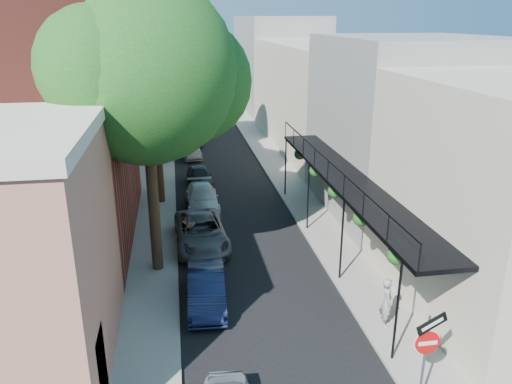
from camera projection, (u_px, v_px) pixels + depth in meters
name	position (u px, v px, depth m)	size (l,w,h in m)	color
road_surface	(212.00, 148.00, 39.75)	(6.00, 64.00, 0.01)	black
sidewalk_left	(161.00, 150.00, 39.12)	(2.00, 64.00, 0.12)	gray
sidewalk_right	(261.00, 146.00, 40.34)	(2.00, 64.00, 0.12)	gray
buildings_left	(81.00, 90.00, 35.55)	(10.10, 59.10, 12.00)	#B2765B
buildings_right	(325.00, 91.00, 39.18)	(9.80, 55.00, 10.00)	#BCB09B
sign_post	(427.00, 346.00, 12.52)	(0.89, 0.17, 2.99)	#595B60
oak_near	(157.00, 74.00, 18.25)	(7.48, 6.80, 11.42)	#362415
oak_mid	(160.00, 74.00, 25.93)	(6.60, 6.00, 10.20)	#362415
oak_far	(163.00, 42.00, 33.97)	(7.70, 7.00, 11.90)	#362415
parked_car_b	(206.00, 289.00, 17.91)	(1.32, 3.78, 1.25)	#111938
parked_car_c	(201.00, 232.00, 22.51)	(2.24, 4.86, 1.35)	#56585E
parked_car_d	(202.00, 198.00, 27.05)	(1.68, 4.12, 1.20)	silver
parked_car_e	(199.00, 176.00, 30.87)	(1.39, 3.44, 1.17)	black
parked_car_f	(190.00, 150.00, 36.87)	(1.22, 3.50, 1.15)	slate
parked_car_g	(190.00, 136.00, 41.02)	(2.23, 4.85, 1.35)	gray
pedestrian	(387.00, 302.00, 16.42)	(0.63, 0.41, 1.73)	gray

